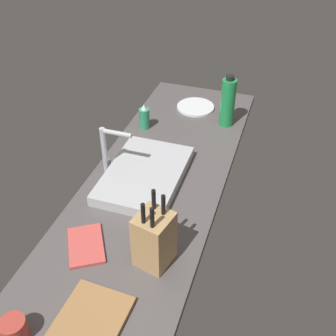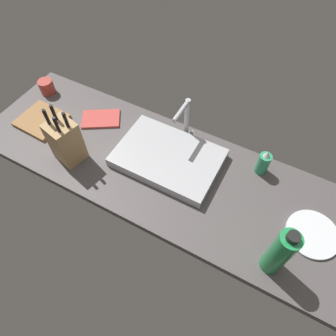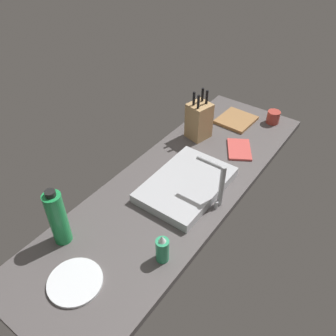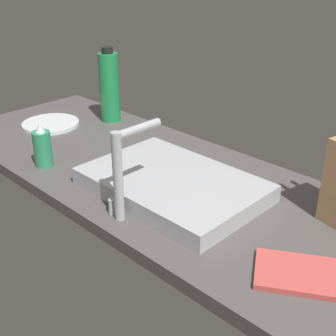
{
  "view_description": "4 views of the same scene",
  "coord_description": "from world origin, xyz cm",
  "px_view_note": "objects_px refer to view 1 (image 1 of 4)",
  "views": [
    {
      "loc": [
        -126.0,
        -46.86,
        115.73
      ],
      "look_at": [
        3.15,
        -4.64,
        9.46
      ],
      "focal_mm": 43.52,
      "sensor_mm": 36.0,
      "label": 1
    },
    {
      "loc": [
        38.53,
        -66.45,
        113.39
      ],
      "look_at": [
        4.9,
        -4.23,
        12.38
      ],
      "focal_mm": 31.9,
      "sensor_mm": 36.0,
      "label": 2
    },
    {
      "loc": [
        102.64,
        68.71,
        117.5
      ],
      "look_at": [
        1.5,
        -4.92,
        12.32
      ],
      "focal_mm": 36.84,
      "sensor_mm": 36.0,
      "label": 3
    },
    {
      "loc": [
        -72.96,
        80.98,
        62.54
      ],
      "look_at": [
        2.57,
        3.89,
        9.46
      ],
      "focal_mm": 48.51,
      "sensor_mm": 36.0,
      "label": 4
    }
  ],
  "objects_px": {
    "sink_basin": "(145,174)",
    "dinner_plate": "(196,107)",
    "soap_bottle": "(144,118)",
    "faucet": "(107,147)",
    "water_bottle": "(228,102)",
    "dish_towel": "(86,245)",
    "knife_block": "(154,239)",
    "coffee_mug": "(14,329)",
    "cutting_board": "(92,318)"
  },
  "relations": [
    {
      "from": "cutting_board",
      "to": "dinner_plate",
      "type": "bearing_deg",
      "value": 1.35
    },
    {
      "from": "sink_basin",
      "to": "water_bottle",
      "type": "relative_size",
      "value": 1.71
    },
    {
      "from": "knife_block",
      "to": "cutting_board",
      "type": "distance_m",
      "value": 0.31
    },
    {
      "from": "water_bottle",
      "to": "cutting_board",
      "type": "bearing_deg",
      "value": 172.81
    },
    {
      "from": "sink_basin",
      "to": "cutting_board",
      "type": "xyz_separation_m",
      "value": [
        -0.68,
        -0.09,
        -0.01
      ]
    },
    {
      "from": "dinner_plate",
      "to": "faucet",
      "type": "bearing_deg",
      "value": 161.97
    },
    {
      "from": "water_bottle",
      "to": "coffee_mug",
      "type": "height_order",
      "value": "water_bottle"
    },
    {
      "from": "sink_basin",
      "to": "knife_block",
      "type": "relative_size",
      "value": 1.63
    },
    {
      "from": "sink_basin",
      "to": "dinner_plate",
      "type": "distance_m",
      "value": 0.66
    },
    {
      "from": "soap_bottle",
      "to": "dish_towel",
      "type": "distance_m",
      "value": 0.82
    },
    {
      "from": "dish_towel",
      "to": "coffee_mug",
      "type": "distance_m",
      "value": 0.38
    },
    {
      "from": "faucet",
      "to": "coffee_mug",
      "type": "height_order",
      "value": "faucet"
    },
    {
      "from": "sink_basin",
      "to": "dish_towel",
      "type": "distance_m",
      "value": 0.43
    },
    {
      "from": "dinner_plate",
      "to": "coffee_mug",
      "type": "bearing_deg",
      "value": 174.01
    },
    {
      "from": "faucet",
      "to": "dinner_plate",
      "type": "distance_m",
      "value": 0.71
    },
    {
      "from": "water_bottle",
      "to": "dish_towel",
      "type": "bearing_deg",
      "value": 162.52
    },
    {
      "from": "sink_basin",
      "to": "dinner_plate",
      "type": "xyz_separation_m",
      "value": [
        0.66,
        -0.05,
        -0.02
      ]
    },
    {
      "from": "sink_basin",
      "to": "water_bottle",
      "type": "distance_m",
      "value": 0.61
    },
    {
      "from": "dinner_plate",
      "to": "soap_bottle",
      "type": "bearing_deg",
      "value": 143.81
    },
    {
      "from": "cutting_board",
      "to": "dish_towel",
      "type": "bearing_deg",
      "value": 30.66
    },
    {
      "from": "faucet",
      "to": "dish_towel",
      "type": "height_order",
      "value": "faucet"
    },
    {
      "from": "dinner_plate",
      "to": "dish_towel",
      "type": "height_order",
      "value": "same"
    },
    {
      "from": "water_bottle",
      "to": "sink_basin",
      "type": "bearing_deg",
      "value": 156.36
    },
    {
      "from": "faucet",
      "to": "soap_bottle",
      "type": "bearing_deg",
      "value": -2.29
    },
    {
      "from": "sink_basin",
      "to": "soap_bottle",
      "type": "relative_size",
      "value": 3.44
    },
    {
      "from": "dinner_plate",
      "to": "coffee_mug",
      "type": "relative_size",
      "value": 2.68
    },
    {
      "from": "sink_basin",
      "to": "water_bottle",
      "type": "xyz_separation_m",
      "value": [
        0.55,
        -0.24,
        0.1
      ]
    },
    {
      "from": "soap_bottle",
      "to": "water_bottle",
      "type": "relative_size",
      "value": 0.5
    },
    {
      "from": "sink_basin",
      "to": "dinner_plate",
      "type": "relative_size",
      "value": 2.26
    },
    {
      "from": "water_bottle",
      "to": "dish_towel",
      "type": "xyz_separation_m",
      "value": [
        -0.97,
        0.31,
        -0.12
      ]
    },
    {
      "from": "cutting_board",
      "to": "dinner_plate",
      "type": "height_order",
      "value": "cutting_board"
    },
    {
      "from": "cutting_board",
      "to": "dish_towel",
      "type": "relative_size",
      "value": 1.15
    },
    {
      "from": "water_bottle",
      "to": "dinner_plate",
      "type": "xyz_separation_m",
      "value": [
        0.11,
        0.19,
        -0.12
      ]
    },
    {
      "from": "faucet",
      "to": "cutting_board",
      "type": "height_order",
      "value": "faucet"
    },
    {
      "from": "coffee_mug",
      "to": "cutting_board",
      "type": "bearing_deg",
      "value": -57.65
    },
    {
      "from": "coffee_mug",
      "to": "faucet",
      "type": "bearing_deg",
      "value": 4.58
    },
    {
      "from": "faucet",
      "to": "knife_block",
      "type": "distance_m",
      "value": 0.53
    },
    {
      "from": "sink_basin",
      "to": "soap_bottle",
      "type": "distance_m",
      "value": 0.41
    },
    {
      "from": "knife_block",
      "to": "sink_basin",
      "type": "bearing_deg",
      "value": 38.01
    },
    {
      "from": "cutting_board",
      "to": "water_bottle",
      "type": "relative_size",
      "value": 0.8
    },
    {
      "from": "cutting_board",
      "to": "sink_basin",
      "type": "bearing_deg",
      "value": 7.12
    },
    {
      "from": "sink_basin",
      "to": "dish_towel",
      "type": "xyz_separation_m",
      "value": [
        -0.42,
        0.07,
        -0.02
      ]
    },
    {
      "from": "dish_towel",
      "to": "coffee_mug",
      "type": "xyz_separation_m",
      "value": [
        -0.37,
        0.03,
        0.03
      ]
    },
    {
      "from": "coffee_mug",
      "to": "dinner_plate",
      "type": "bearing_deg",
      "value": -5.99
    },
    {
      "from": "soap_bottle",
      "to": "faucet",
      "type": "bearing_deg",
      "value": 177.71
    },
    {
      "from": "dish_towel",
      "to": "dinner_plate",
      "type": "bearing_deg",
      "value": -6.31
    },
    {
      "from": "sink_basin",
      "to": "cutting_board",
      "type": "bearing_deg",
      "value": -172.88
    },
    {
      "from": "cutting_board",
      "to": "faucet",
      "type": "bearing_deg",
      "value": 20.17
    },
    {
      "from": "sink_basin",
      "to": "dinner_plate",
      "type": "bearing_deg",
      "value": -4.62
    },
    {
      "from": "knife_block",
      "to": "coffee_mug",
      "type": "bearing_deg",
      "value": 156.71
    }
  ]
}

